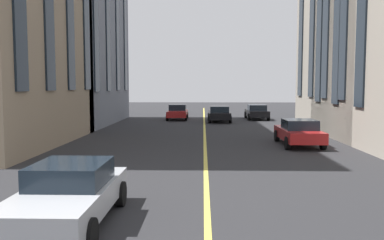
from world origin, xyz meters
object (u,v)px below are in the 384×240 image
at_px(car_black_near, 219,114).
at_px(car_black_trailing, 257,112).
at_px(car_silver_far, 69,193).
at_px(car_red_parked_a, 299,132).
at_px(car_red_mid, 178,112).

bearing_deg(car_black_near, car_black_trailing, -53.54).
distance_m(car_silver_far, car_black_trailing, 30.18).
height_order(car_black_trailing, car_red_parked_a, same).
xyz_separation_m(car_silver_far, car_red_mid, (28.59, -0.64, -0.00)).
xyz_separation_m(car_black_trailing, car_red_parked_a, (-16.71, 0.00, 0.00)).
relative_size(car_silver_far, car_red_parked_a, 1.00).
relative_size(car_black_near, car_black_trailing, 1.00).
height_order(car_red_mid, car_black_near, car_red_mid).
xyz_separation_m(car_silver_far, car_red_parked_a, (12.39, -8.01, 0.00)).
bearing_deg(car_black_trailing, car_silver_far, 164.61).
bearing_deg(car_silver_far, car_black_near, -9.47).
distance_m(car_red_mid, car_black_near, 4.34).
height_order(car_silver_far, car_black_trailing, same).
bearing_deg(car_red_parked_a, car_red_mid, 24.45).
bearing_deg(car_red_parked_a, car_silver_far, 147.11).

